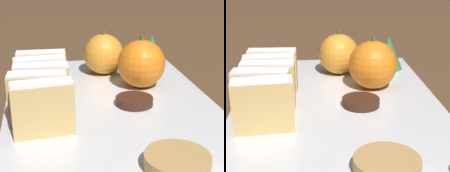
{
  "view_description": "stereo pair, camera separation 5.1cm",
  "coord_description": "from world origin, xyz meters",
  "views": [
    {
      "loc": [
        -0.09,
        -0.47,
        0.22
      ],
      "look_at": [
        0.0,
        0.0,
        0.04
      ],
      "focal_mm": 60.0,
      "sensor_mm": 36.0,
      "label": 1
    },
    {
      "loc": [
        -0.04,
        -0.48,
        0.22
      ],
      "look_at": [
        0.0,
        0.0,
        0.04
      ],
      "focal_mm": 60.0,
      "sensor_mm": 36.0,
      "label": 2
    }
  ],
  "objects": [
    {
      "name": "stollen_slice_third",
      "position": [
        -0.09,
        -0.0,
        0.05
      ],
      "size": [
        0.07,
        0.02,
        0.07
      ],
      "color": "tan",
      "rests_on": "serving_platter"
    },
    {
      "name": "stollen_slice_fifth",
      "position": [
        -0.09,
        0.06,
        0.05
      ],
      "size": [
        0.07,
        0.03,
        0.07
      ],
      "color": "tan",
      "rests_on": "serving_platter"
    },
    {
      "name": "stollen_slice_front",
      "position": [
        -0.09,
        -0.07,
        0.05
      ],
      "size": [
        0.07,
        0.03,
        0.07
      ],
      "color": "tan",
      "rests_on": "serving_platter"
    },
    {
      "name": "stollen_slice_fourth",
      "position": [
        -0.1,
        0.03,
        0.05
      ],
      "size": [
        0.07,
        0.03,
        0.07
      ],
      "color": "tan",
      "rests_on": "serving_platter"
    },
    {
      "name": "chocolate_cookie",
      "position": [
        0.03,
        0.0,
        0.02
      ],
      "size": [
        0.05,
        0.05,
        0.01
      ],
      "color": "#381E14",
      "rests_on": "serving_platter"
    },
    {
      "name": "evergreen_sprig",
      "position": [
        0.1,
        0.17,
        0.04
      ],
      "size": [
        0.05,
        0.05,
        0.06
      ],
      "color": "#2D7538",
      "rests_on": "serving_platter"
    },
    {
      "name": "orange_far",
      "position": [
        0.06,
        0.07,
        0.05
      ],
      "size": [
        0.08,
        0.08,
        0.08
      ],
      "color": "orange",
      "rests_on": "serving_platter"
    },
    {
      "name": "stollen_slice_second",
      "position": [
        -0.1,
        -0.03,
        0.05
      ],
      "size": [
        0.07,
        0.03,
        0.07
      ],
      "color": "tan",
      "rests_on": "serving_platter"
    },
    {
      "name": "serving_platter",
      "position": [
        0.0,
        0.0,
        0.01
      ],
      "size": [
        0.29,
        0.46,
        0.01
      ],
      "color": "silver",
      "rests_on": "ground_plane"
    },
    {
      "name": "ground_plane",
      "position": [
        0.0,
        0.0,
        0.0
      ],
      "size": [
        6.0,
        6.0,
        0.0
      ],
      "primitive_type": "plane",
      "color": "#513823"
    },
    {
      "name": "orange_near",
      "position": [
        0.01,
        0.14,
        0.05
      ],
      "size": [
        0.07,
        0.07,
        0.08
      ],
      "color": "orange",
      "rests_on": "serving_platter"
    },
    {
      "name": "gingerbread_cookie",
      "position": [
        0.04,
        -0.17,
        0.02
      ],
      "size": [
        0.07,
        0.07,
        0.02
      ],
      "color": "tan",
      "rests_on": "serving_platter"
    }
  ]
}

